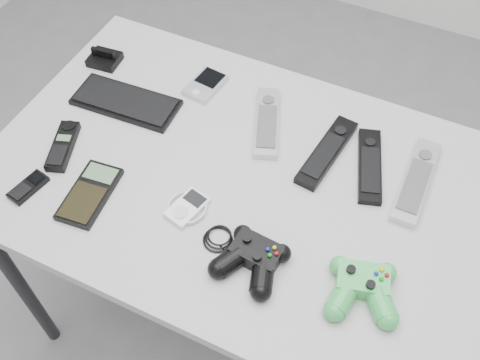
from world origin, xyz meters
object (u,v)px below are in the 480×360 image
at_px(pda, 205,85).
at_px(controller_black, 253,257).
at_px(mobile_phone, 28,187).
at_px(controller_green, 363,287).
at_px(pda_keyboard, 126,102).
at_px(remote_black_a, 327,152).
at_px(remote_silver_a, 267,122).
at_px(calculator, 90,193).
at_px(remote_silver_b, 416,181).
at_px(desk, 241,194).
at_px(mp3_player, 187,207).
at_px(cordless_handset, 63,146).
at_px(remote_black_b, 370,165).

distance_m(pda, controller_black, 0.50).
height_order(mobile_phone, controller_green, controller_green).
xyz_separation_m(pda_keyboard, remote_black_a, (0.49, 0.06, 0.00)).
relative_size(remote_silver_a, remote_black_a, 0.97).
xyz_separation_m(calculator, controller_black, (0.38, 0.00, 0.01)).
relative_size(remote_black_a, controller_black, 0.96).
height_order(calculator, controller_green, controller_green).
relative_size(pda, remote_silver_b, 0.46).
distance_m(pda_keyboard, controller_black, 0.53).
height_order(remote_black_a, mobile_phone, remote_black_a).
xyz_separation_m(desk, pda_keyboard, (-0.35, 0.08, 0.07)).
distance_m(remote_silver_b, mp3_player, 0.49).
distance_m(desk, remote_silver_b, 0.38).
bearing_deg(calculator, desk, 28.39).
distance_m(remote_silver_a, calculator, 0.43).
height_order(remote_silver_a, remote_silver_b, same).
distance_m(remote_silver_b, mobile_phone, 0.83).
height_order(pda_keyboard, cordless_handset, cordless_handset).
xyz_separation_m(desk, remote_silver_b, (0.35, 0.14, 0.08)).
distance_m(remote_black_a, controller_green, 0.34).
height_order(remote_silver_b, mobile_phone, remote_silver_b).
distance_m(desk, pda_keyboard, 0.36).
relative_size(desk, remote_black_b, 5.51).
bearing_deg(mobile_phone, remote_black_b, 40.82).
bearing_deg(mp3_player, pda, 125.12).
distance_m(pda_keyboard, mobile_phone, 0.31).
bearing_deg(pda, remote_black_b, -2.35).
relative_size(remote_black_b, remote_silver_b, 0.87).
xyz_separation_m(desk, calculator, (-0.27, -0.18, 0.07)).
height_order(remote_silver_b, calculator, remote_silver_b).
height_order(pda, mp3_player, pda).
distance_m(remote_silver_b, cordless_handset, 0.78).
relative_size(cordless_handset, mp3_player, 1.55).
xyz_separation_m(remote_black_b, mobile_phone, (-0.64, -0.37, -0.00)).
bearing_deg(desk, controller_green, -25.23).
height_order(pda_keyboard, pda, pda).
relative_size(pda, mobile_phone, 1.24).
bearing_deg(mp3_player, calculator, -150.79).
bearing_deg(calculator, remote_black_a, 31.76).
height_order(pda_keyboard, mp3_player, same).
relative_size(remote_black_a, remote_black_b, 1.08).
distance_m(controller_black, controller_green, 0.21).
height_order(pda, controller_green, controller_green).
distance_m(desk, remote_silver_a, 0.18).
bearing_deg(controller_black, remote_silver_b, 58.56).
bearing_deg(mp3_player, desk, 76.53).
relative_size(remote_silver_a, mp3_player, 2.37).
bearing_deg(calculator, remote_black_b, 26.43).
relative_size(desk, remote_black_a, 5.13).
relative_size(remote_silver_b, calculator, 1.46).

